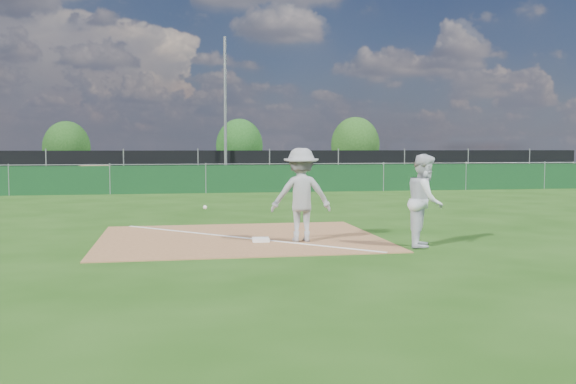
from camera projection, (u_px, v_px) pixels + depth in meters
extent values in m
plane|color=#1B430E|center=(213.00, 203.00, 22.74)|extent=(90.00, 90.00, 0.00)
cube|color=#906039|center=(240.00, 238.00, 13.90)|extent=(6.00, 5.00, 0.02)
cube|color=white|center=(240.00, 237.00, 13.90)|extent=(5.01, 5.01, 0.01)
cube|color=#0F3718|center=(206.00, 179.00, 27.60)|extent=(44.00, 0.05, 1.20)
ellipsoid|color=brown|center=(95.00, 177.00, 30.15)|extent=(3.38, 2.60, 1.17)
cube|color=black|center=(198.00, 167.00, 35.43)|extent=(46.00, 0.04, 1.80)
cube|color=black|center=(195.00, 179.00, 40.40)|extent=(46.00, 9.00, 0.01)
cylinder|color=slate|center=(225.00, 110.00, 35.19)|extent=(0.16, 0.16, 8.00)
cube|color=white|center=(261.00, 240.00, 13.34)|extent=(0.37, 0.37, 0.07)
imported|color=#A4A4A6|center=(301.00, 195.00, 13.31)|extent=(1.29, 0.79, 1.94)
sphere|color=white|center=(205.00, 207.00, 12.82)|extent=(0.08, 0.08, 0.08)
imported|color=silver|center=(425.00, 201.00, 12.70)|extent=(1.01, 1.11, 1.84)
imported|color=#B7B9BF|center=(101.00, 169.00, 37.95)|extent=(4.30, 3.10, 1.36)
imported|color=black|center=(189.00, 166.00, 39.07)|extent=(4.95, 1.85, 1.62)
imported|color=black|center=(299.00, 168.00, 40.46)|extent=(4.62, 2.72, 1.26)
cylinder|color=#382316|center=(67.00, 168.00, 43.96)|extent=(0.24, 0.24, 1.06)
ellipsoid|color=#183F12|center=(67.00, 148.00, 43.86)|extent=(3.18, 3.18, 3.66)
cylinder|color=#382316|center=(240.00, 167.00, 46.91)|extent=(0.24, 0.24, 1.14)
ellipsoid|color=#174714|center=(239.00, 146.00, 46.81)|extent=(3.42, 3.42, 3.93)
cylinder|color=#382316|center=(355.00, 166.00, 46.94)|extent=(0.24, 0.24, 1.18)
ellipsoid|color=#1D4714|center=(355.00, 145.00, 46.83)|extent=(3.53, 3.53, 4.06)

